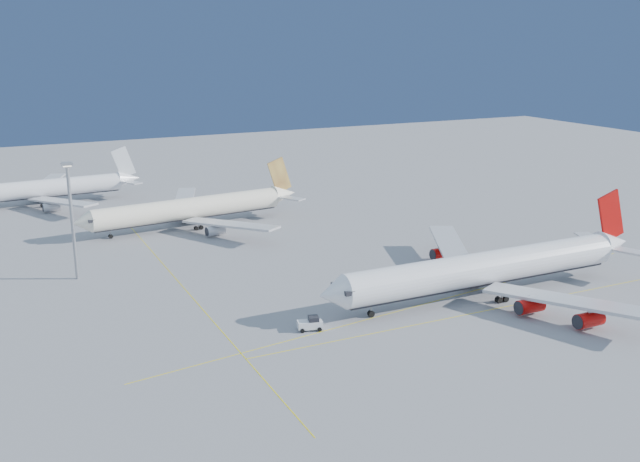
{
  "coord_description": "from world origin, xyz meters",
  "views": [
    {
      "loc": [
        -74.98,
        -113.92,
        50.18
      ],
      "look_at": [
        -6.34,
        28.25,
        7.0
      ],
      "focal_mm": 40.0,
      "sensor_mm": 36.0,
      "label": 1
    }
  ],
  "objects_px": {
    "light_mast": "(71,211)",
    "airliner_virgin": "(491,268)",
    "airliner_third": "(43,189)",
    "airliner_etihad": "(193,208)",
    "pushback_tug": "(311,324)"
  },
  "relations": [
    {
      "from": "light_mast",
      "to": "airliner_virgin",
      "type": "bearing_deg",
      "value": -32.12
    },
    {
      "from": "airliner_virgin",
      "to": "airliner_third",
      "type": "bearing_deg",
      "value": 120.44
    },
    {
      "from": "airliner_third",
      "to": "light_mast",
      "type": "relative_size",
      "value": 2.41
    },
    {
      "from": "airliner_etihad",
      "to": "airliner_third",
      "type": "distance_m",
      "value": 57.35
    },
    {
      "from": "airliner_etihad",
      "to": "airliner_third",
      "type": "bearing_deg",
      "value": 120.55
    },
    {
      "from": "airliner_virgin",
      "to": "airliner_third",
      "type": "height_order",
      "value": "airliner_virgin"
    },
    {
      "from": "airliner_virgin",
      "to": "pushback_tug",
      "type": "bearing_deg",
      "value": -179.3
    },
    {
      "from": "light_mast",
      "to": "pushback_tug",
      "type": "bearing_deg",
      "value": -54.36
    },
    {
      "from": "airliner_etihad",
      "to": "pushback_tug",
      "type": "bearing_deg",
      "value": -97.49
    },
    {
      "from": "airliner_virgin",
      "to": "light_mast",
      "type": "bearing_deg",
      "value": 147.77
    },
    {
      "from": "airliner_virgin",
      "to": "pushback_tug",
      "type": "height_order",
      "value": "airliner_virgin"
    },
    {
      "from": "airliner_etihad",
      "to": "pushback_tug",
      "type": "xyz_separation_m",
      "value": [
        -1.46,
        -78.42,
        -3.97
      ]
    },
    {
      "from": "airliner_third",
      "to": "pushback_tug",
      "type": "xyz_separation_m",
      "value": [
        33.04,
        -124.23,
        -3.8
      ]
    },
    {
      "from": "pushback_tug",
      "to": "airliner_third",
      "type": "bearing_deg",
      "value": 119.16
    },
    {
      "from": "pushback_tug",
      "to": "light_mast",
      "type": "xyz_separation_m",
      "value": [
        -33.43,
        46.63,
        13.74
      ]
    }
  ]
}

